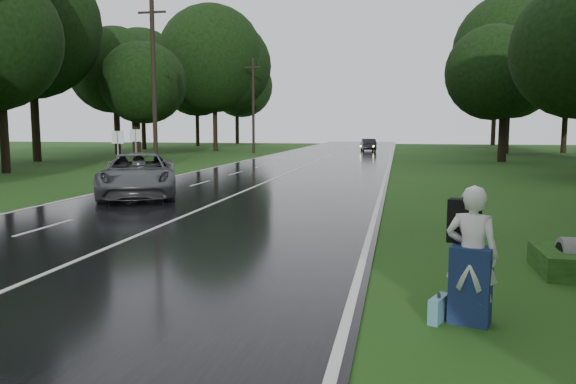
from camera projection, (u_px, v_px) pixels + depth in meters
name	position (u px, v px, depth m)	size (l,w,h in m)	color
ground	(107.00, 250.00, 12.45)	(160.00, 160.00, 0.00)	#204715
road	(285.00, 174.00, 31.91)	(12.00, 140.00, 0.04)	black
lane_center	(285.00, 174.00, 31.90)	(0.12, 140.00, 0.01)	silver
grey_car	(138.00, 175.00, 21.68)	(2.85, 6.18, 1.72)	#494C4E
far_car	(368.00, 145.00, 61.98)	(1.47, 4.23, 1.39)	black
hitchhiker	(471.00, 260.00, 7.73)	(0.83, 0.79, 1.99)	silver
suitcase	(438.00, 309.00, 7.87)	(0.15, 0.51, 0.37)	teal
utility_pole_mid	(156.00, 171.00, 34.48)	(1.80, 0.28, 10.82)	black
utility_pole_far	(254.00, 153.00, 57.54)	(1.80, 0.28, 9.91)	black
road_sign_a	(119.00, 183.00, 27.32)	(0.62, 0.10, 2.58)	white
road_sign_b	(137.00, 179.00, 29.17)	(0.63, 0.10, 2.64)	white
tree_left_d	(7.00, 173.00, 33.02)	(9.05, 9.05, 14.13)	black
tree_left_e	(137.00, 159.00, 47.15)	(7.48, 7.48, 11.69)	black
tree_left_f	(216.00, 151.00, 62.60)	(11.24, 11.24, 17.56)	black
tree_right_e	(501.00, 162.00, 43.74)	(8.00, 8.00, 12.51)	black
tree_right_f	(506.00, 154.00, 56.74)	(11.01, 11.01, 17.20)	black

